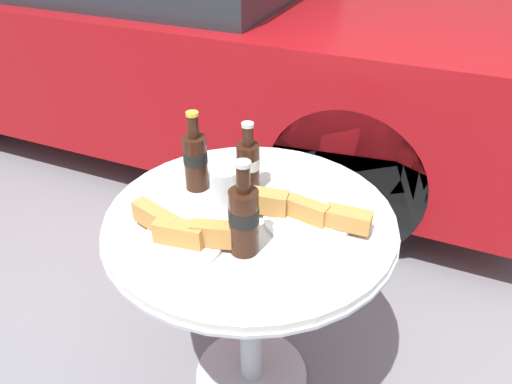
# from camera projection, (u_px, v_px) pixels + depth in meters

# --- Properties ---
(ground_plane) EXTENTS (30.00, 30.00, 0.00)m
(ground_plane) POSITION_uv_depth(u_px,v_px,m) (251.00, 376.00, 1.71)
(ground_plane) COLOR slate
(bistro_table) EXTENTS (0.79, 0.79, 0.68)m
(bistro_table) POSITION_uv_depth(u_px,v_px,m) (250.00, 253.00, 1.41)
(bistro_table) COLOR #B7B7BC
(bistro_table) RESTS_ON ground_plane
(cola_bottle_left) EXTENTS (0.07, 0.07, 0.25)m
(cola_bottle_left) POSITION_uv_depth(u_px,v_px,m) (244.00, 218.00, 1.16)
(cola_bottle_left) COLOR #33190F
(cola_bottle_left) RESTS_ON bistro_table
(cola_bottle_right) EXTENTS (0.07, 0.07, 0.21)m
(cola_bottle_right) POSITION_uv_depth(u_px,v_px,m) (248.00, 164.00, 1.40)
(cola_bottle_right) COLOR #33190F
(cola_bottle_right) RESTS_ON bistro_table
(cola_bottle_center) EXTENTS (0.07, 0.07, 0.24)m
(cola_bottle_center) POSITION_uv_depth(u_px,v_px,m) (195.00, 159.00, 1.40)
(cola_bottle_center) COLOR #33190F
(cola_bottle_center) RESTS_ON bistro_table
(drinking_glass) EXTENTS (0.08, 0.08, 0.13)m
(drinking_glass) POSITION_uv_depth(u_px,v_px,m) (225.00, 192.00, 1.32)
(drinking_glass) COLOR #C68923
(drinking_glass) RESTS_ON bistro_table
(lunch_plate_near) EXTENTS (0.32, 0.23, 0.07)m
(lunch_plate_near) POSITION_uv_depth(u_px,v_px,m) (307.00, 214.00, 1.30)
(lunch_plate_near) COLOR white
(lunch_plate_near) RESTS_ON bistro_table
(lunch_plate_far) EXTENTS (0.30, 0.21, 0.07)m
(lunch_plate_far) POSITION_uv_depth(u_px,v_px,m) (181.00, 234.00, 1.22)
(lunch_plate_far) COLOR white
(lunch_plate_far) RESTS_ON bistro_table
(parked_car) EXTENTS (4.25, 1.80, 1.35)m
(parked_car) POSITION_uv_depth(u_px,v_px,m) (172.00, 26.00, 3.07)
(parked_car) COLOR #9E0F14
(parked_car) RESTS_ON ground_plane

